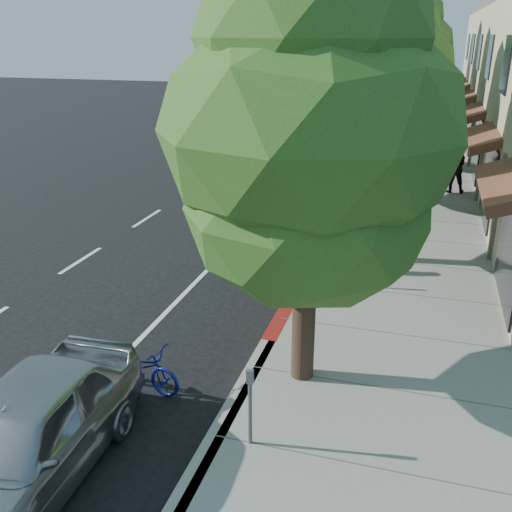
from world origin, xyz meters
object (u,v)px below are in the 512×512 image
at_px(silver_suv, 310,215).
at_px(street_tree_0, 310,137).
at_px(dark_sedan, 305,162).
at_px(street_tree_1, 360,79).
at_px(bicycle, 138,366).
at_px(cyclist, 320,244).
at_px(white_pickup, 338,145).
at_px(street_tree_2, 381,78).
at_px(street_tree_5, 408,50).
at_px(dark_suv_far, 362,130).
at_px(pedestrian, 454,167).
at_px(near_car_a, 22,438).
at_px(street_tree_3, 395,59).
at_px(street_tree_4, 403,51).

bearing_deg(silver_suv, street_tree_0, -74.46).
bearing_deg(dark_sedan, street_tree_0, -84.39).
xyz_separation_m(street_tree_1, bicycle, (-2.70, -7.00, -4.36)).
height_order(cyclist, white_pickup, white_pickup).
bearing_deg(street_tree_2, street_tree_1, -90.00).
xyz_separation_m(street_tree_1, street_tree_5, (-0.00, 24.00, 0.06)).
height_order(street_tree_1, street_tree_2, street_tree_1).
xyz_separation_m(street_tree_2, silver_suv, (-1.41, -4.50, -3.63)).
distance_m(street_tree_1, dark_sedan, 9.83).
bearing_deg(white_pickup, street_tree_5, 81.69).
distance_m(street_tree_0, cyclist, 6.17).
distance_m(street_tree_1, dark_suv_far, 18.02).
xyz_separation_m(bicycle, dark_suv_far, (0.91, 24.50, 0.45)).
relative_size(street_tree_2, pedestrian, 3.79).
bearing_deg(cyclist, pedestrian, -50.23).
xyz_separation_m(dark_sedan, dark_suv_far, (1.26, 9.04, 0.05)).
bearing_deg(cyclist, silver_suv, -12.25).
relative_size(street_tree_2, white_pickup, 1.14).
height_order(silver_suv, near_car_a, silver_suv).
relative_size(dark_sedan, near_car_a, 1.13).
relative_size(street_tree_1, white_pickup, 1.20).
distance_m(street_tree_3, near_car_a, 22.10).
relative_size(street_tree_1, street_tree_5, 1.00).
bearing_deg(street_tree_3, cyclist, -92.86).
bearing_deg(bicycle, silver_suv, 0.67).
height_order(street_tree_0, near_car_a, street_tree_0).
height_order(street_tree_1, dark_sedan, street_tree_1).
height_order(cyclist, dark_suv_far, dark_suv_far).
xyz_separation_m(bicycle, near_car_a, (-0.40, -2.50, 0.32)).
relative_size(street_tree_1, street_tree_4, 0.94).
height_order(street_tree_5, dark_suv_far, street_tree_5).
bearing_deg(cyclist, bicycle, 131.98).
relative_size(street_tree_1, street_tree_3, 0.98).
xyz_separation_m(street_tree_1, near_car_a, (-3.10, -9.50, -4.04)).
bearing_deg(cyclist, near_car_a, 134.77).
height_order(street_tree_3, pedestrian, street_tree_3).
distance_m(street_tree_3, dark_sedan, 6.14).
relative_size(street_tree_0, pedestrian, 3.72).
xyz_separation_m(street_tree_4, white_pickup, (-2.30, -5.76, -4.06)).
bearing_deg(bicycle, street_tree_2, -2.44).
bearing_deg(white_pickup, silver_suv, -82.55).
height_order(street_tree_5, bicycle, street_tree_5).
relative_size(street_tree_0, near_car_a, 1.61).
bearing_deg(street_tree_3, white_pickup, 173.95).
bearing_deg(dark_suv_far, white_pickup, -92.12).
bearing_deg(street_tree_2, street_tree_5, 90.00).
xyz_separation_m(street_tree_4, street_tree_5, (0.00, 6.00, -0.12)).
xyz_separation_m(street_tree_1, street_tree_3, (-0.00, 12.00, 0.01)).
relative_size(street_tree_1, street_tree_2, 1.04).
distance_m(silver_suv, white_pickup, 10.78).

